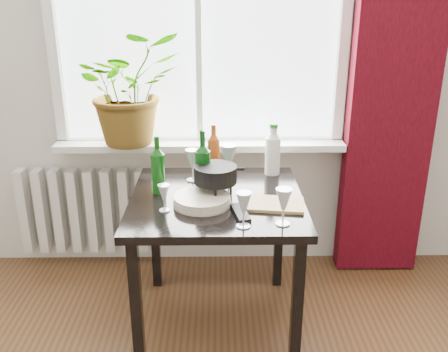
{
  "coord_description": "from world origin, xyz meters",
  "views": [
    {
      "loc": [
        0.11,
        -0.72,
        1.71
      ],
      "look_at": [
        0.14,
        1.55,
        0.85
      ],
      "focal_mm": 40.0,
      "sensor_mm": 36.0,
      "label": 1
    }
  ],
  "objects_px": {
    "wineglass_back_left": "(193,165)",
    "plate_stack": "(202,200)",
    "tv_remote": "(240,213)",
    "wineglass_far_right": "(283,206)",
    "wine_bottle_left": "(158,164)",
    "cutting_board": "(273,204)",
    "fondue_pot": "(215,182)",
    "bottle_amber": "(214,148)",
    "wineglass_back_center": "(229,163)",
    "radiator": "(84,210)",
    "table": "(217,214)",
    "cleaning_bottle": "(273,149)",
    "wineglass_front_left": "(164,198)",
    "wineglass_front_right": "(244,209)",
    "potted_plant": "(129,89)",
    "wine_bottle_right": "(203,162)"
  },
  "relations": [
    {
      "from": "wineglass_far_right",
      "to": "wineglass_front_left",
      "type": "xyz_separation_m",
      "value": [
        -0.53,
        0.15,
        -0.02
      ]
    },
    {
      "from": "cleaning_bottle",
      "to": "wineglass_back_center",
      "type": "distance_m",
      "value": 0.27
    },
    {
      "from": "wine_bottle_right",
      "to": "wineglass_far_right",
      "type": "xyz_separation_m",
      "value": [
        0.36,
        -0.37,
        -0.08
      ]
    },
    {
      "from": "table",
      "to": "cleaning_bottle",
      "type": "bearing_deg",
      "value": 46.4
    },
    {
      "from": "wineglass_far_right",
      "to": "tv_remote",
      "type": "relative_size",
      "value": 0.92
    },
    {
      "from": "cleaning_bottle",
      "to": "potted_plant",
      "type": "bearing_deg",
      "value": 162.26
    },
    {
      "from": "wineglass_back_left",
      "to": "cutting_board",
      "type": "bearing_deg",
      "value": -40.0
    },
    {
      "from": "potted_plant",
      "to": "wineglass_back_center",
      "type": "bearing_deg",
      "value": -33.37
    },
    {
      "from": "wine_bottle_left",
      "to": "cutting_board",
      "type": "distance_m",
      "value": 0.6
    },
    {
      "from": "bottle_amber",
      "to": "table",
      "type": "bearing_deg",
      "value": -87.51
    },
    {
      "from": "wine_bottle_left",
      "to": "wine_bottle_right",
      "type": "height_order",
      "value": "wine_bottle_right"
    },
    {
      "from": "wineglass_front_right",
      "to": "cutting_board",
      "type": "distance_m",
      "value": 0.28
    },
    {
      "from": "radiator",
      "to": "fondue_pot",
      "type": "distance_m",
      "value": 1.14
    },
    {
      "from": "fondue_pot",
      "to": "cutting_board",
      "type": "distance_m",
      "value": 0.3
    },
    {
      "from": "table",
      "to": "cleaning_bottle",
      "type": "relative_size",
      "value": 2.92
    },
    {
      "from": "wineglass_back_center",
      "to": "cutting_board",
      "type": "distance_m",
      "value": 0.39
    },
    {
      "from": "bottle_amber",
      "to": "wineglass_front_right",
      "type": "relative_size",
      "value": 1.69
    },
    {
      "from": "wineglass_back_center",
      "to": "wineglass_front_left",
      "type": "height_order",
      "value": "wineglass_back_center"
    },
    {
      "from": "bottle_amber",
      "to": "wineglass_back_left",
      "type": "xyz_separation_m",
      "value": [
        -0.11,
        -0.14,
        -0.05
      ]
    },
    {
      "from": "wineglass_far_right",
      "to": "wineglass_front_left",
      "type": "height_order",
      "value": "wineglass_far_right"
    },
    {
      "from": "fondue_pot",
      "to": "wine_bottle_right",
      "type": "bearing_deg",
      "value": 145.42
    },
    {
      "from": "wine_bottle_left",
      "to": "cleaning_bottle",
      "type": "height_order",
      "value": "wine_bottle_left"
    },
    {
      "from": "bottle_amber",
      "to": "plate_stack",
      "type": "distance_m",
      "value": 0.48
    },
    {
      "from": "cleaning_bottle",
      "to": "wineglass_far_right",
      "type": "bearing_deg",
      "value": -91.61
    },
    {
      "from": "wineglass_far_right",
      "to": "wineglass_back_left",
      "type": "xyz_separation_m",
      "value": [
        -0.42,
        0.53,
        0.0
      ]
    },
    {
      "from": "wineglass_front_left",
      "to": "wineglass_back_left",
      "type": "bearing_deg",
      "value": 73.78
    },
    {
      "from": "wineglass_front_right",
      "to": "fondue_pot",
      "type": "relative_size",
      "value": 0.68
    },
    {
      "from": "bottle_amber",
      "to": "wineglass_back_center",
      "type": "bearing_deg",
      "value": -62.91
    },
    {
      "from": "wineglass_far_right",
      "to": "fondue_pot",
      "type": "xyz_separation_m",
      "value": [
        -0.3,
        0.31,
        -0.0
      ]
    },
    {
      "from": "tv_remote",
      "to": "wine_bottle_left",
      "type": "bearing_deg",
      "value": 134.25
    },
    {
      "from": "potted_plant",
      "to": "fondue_pot",
      "type": "bearing_deg",
      "value": -49.92
    },
    {
      "from": "tv_remote",
      "to": "wineglass_far_right",
      "type": "bearing_deg",
      "value": -39.18
    },
    {
      "from": "wineglass_back_left",
      "to": "wineglass_front_left",
      "type": "xyz_separation_m",
      "value": [
        -0.11,
        -0.39,
        -0.02
      ]
    },
    {
      "from": "wine_bottle_left",
      "to": "cutting_board",
      "type": "height_order",
      "value": "wine_bottle_left"
    },
    {
      "from": "radiator",
      "to": "wineglass_back_center",
      "type": "height_order",
      "value": "wineglass_back_center"
    },
    {
      "from": "wineglass_back_left",
      "to": "plate_stack",
      "type": "relative_size",
      "value": 0.64
    },
    {
      "from": "wineglass_back_center",
      "to": "wineglass_front_right",
      "type": "bearing_deg",
      "value": -84.49
    },
    {
      "from": "tv_remote",
      "to": "cutting_board",
      "type": "bearing_deg",
      "value": 21.63
    },
    {
      "from": "wineglass_back_center",
      "to": "wineglass_front_left",
      "type": "relative_size",
      "value": 1.59
    },
    {
      "from": "potted_plant",
      "to": "wineglass_front_left",
      "type": "xyz_separation_m",
      "value": [
        0.26,
        -0.75,
        -0.36
      ]
    },
    {
      "from": "radiator",
      "to": "table",
      "type": "relative_size",
      "value": 0.94
    },
    {
      "from": "wineglass_far_right",
      "to": "tv_remote",
      "type": "xyz_separation_m",
      "value": [
        -0.18,
        0.1,
        -0.08
      ]
    },
    {
      "from": "table",
      "to": "bottle_amber",
      "type": "bearing_deg",
      "value": 92.49
    },
    {
      "from": "radiator",
      "to": "bottle_amber",
      "type": "bearing_deg",
      "value": -17.45
    },
    {
      "from": "wine_bottle_left",
      "to": "wineglass_front_right",
      "type": "distance_m",
      "value": 0.57
    },
    {
      "from": "bottle_amber",
      "to": "wineglass_front_right",
      "type": "height_order",
      "value": "bottle_amber"
    },
    {
      "from": "radiator",
      "to": "tv_remote",
      "type": "xyz_separation_m",
      "value": [
        0.96,
        -0.84,
        0.37
      ]
    },
    {
      "from": "wineglass_front_left",
      "to": "plate_stack",
      "type": "bearing_deg",
      "value": 22.27
    },
    {
      "from": "potted_plant",
      "to": "wineglass_back_left",
      "type": "bearing_deg",
      "value": -44.02
    },
    {
      "from": "potted_plant",
      "to": "cleaning_bottle",
      "type": "relative_size",
      "value": 2.22
    }
  ]
}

